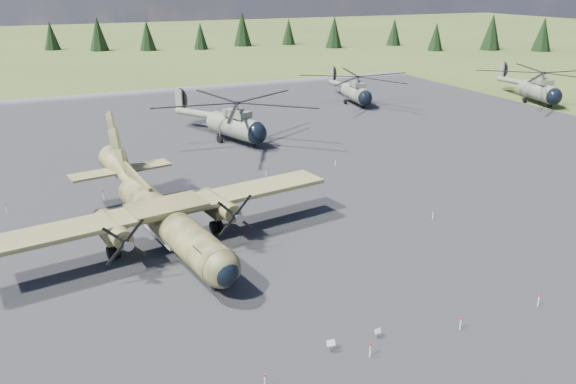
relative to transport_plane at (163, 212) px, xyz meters
name	(u,v)px	position (x,y,z in m)	size (l,w,h in m)	color
ground	(247,257)	(4.84, -4.85, -2.51)	(500.00, 500.00, 0.00)	#54602A
apron	(207,209)	(4.84, 5.15, -2.51)	(120.00, 120.00, 0.04)	#525257
transport_plane	(163,212)	(0.00, 0.00, 0.00)	(26.49, 23.87, 8.72)	#36361D
helicopter_near	(234,113)	(14.11, 24.48, 1.16)	(26.06, 26.19, 5.17)	slate
helicopter_mid	(356,84)	(39.09, 37.96, 0.83)	(20.74, 22.81, 4.70)	slate
helicopter_far	(540,81)	(66.32, 26.58, 1.19)	(25.00, 25.92, 5.21)	slate
info_placard_left	(331,344)	(5.15, -17.08, -2.02)	(0.48, 0.25, 0.73)	gray
info_placard_right	(378,332)	(8.12, -17.07, -2.10)	(0.41, 0.21, 0.62)	gray
barrier_fence	(241,252)	(4.37, -4.93, -2.00)	(33.12, 29.62, 0.85)	white
treeline	(172,212)	(-0.48, -5.83, 2.29)	(301.19, 292.61, 10.96)	black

